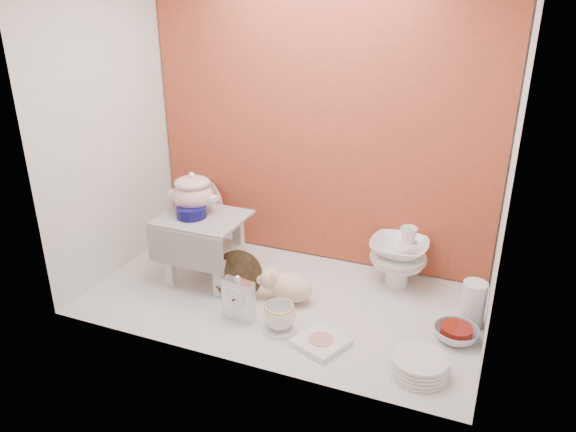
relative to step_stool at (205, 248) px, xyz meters
The scene contains 17 objects.
ground 0.46m from the step_stool, ahead, with size 1.80×1.80×0.00m, color silver.
niche_shell 0.88m from the step_stool, 19.05° to the left, with size 1.86×1.03×1.53m.
step_stool is the anchor object (origin of this frame).
soup_tureen 0.28m from the step_stool, 148.42° to the left, with size 0.24×0.24×0.20m, color white, non-canonical shape.
cobalt_bowl 0.20m from the step_stool, 154.18° to the right, with size 0.14×0.14×0.05m, color #0D0A4F.
floral_platter 0.49m from the step_stool, 122.33° to the left, with size 0.37×0.08×0.37m, color beige, non-canonical shape.
blue_white_vase 0.29m from the step_stool, 113.66° to the left, with size 0.24×0.24×0.25m, color white.
lacquer_tray 0.24m from the step_stool, 20.51° to the right, with size 0.24×0.11×0.22m, color black, non-canonical shape.
mantel_clock 0.41m from the step_stool, 39.35° to the right, with size 0.15×0.05×0.21m, color silver.
plush_pig 0.48m from the step_stool, ahead, with size 0.26×0.18×0.15m, color beige.
teacup_saucer 0.60m from the step_stool, 27.29° to the right, with size 0.16×0.16×0.01m, color white.
gold_rim_teacup 0.58m from the step_stool, 27.29° to the right, with size 0.14×0.14×0.11m, color white.
lattice_dish 0.79m from the step_stool, 23.01° to the right, with size 0.19×0.19×0.03m, color white.
dinner_plate_stack 1.17m from the step_stool, 16.52° to the right, with size 0.23×0.23×0.07m, color white.
crystal_bowl 1.23m from the step_stool, ahead, with size 0.18×0.18×0.06m, color silver.
clear_glass_vase 1.27m from the step_stool, ahead, with size 0.10×0.10×0.21m, color silver.
porcelain_tower 0.95m from the step_stool, 18.90° to the left, with size 0.28×0.28×0.32m, color white, non-canonical shape.
Camera 1 is at (0.86, -2.05, 1.37)m, focal length 34.14 mm.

